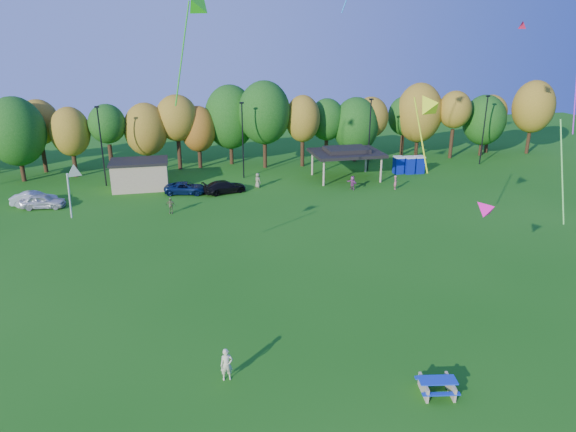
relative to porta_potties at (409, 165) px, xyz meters
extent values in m
plane|color=#19600F|center=(-22.50, -37.58, -1.10)|extent=(160.00, 160.00, 0.00)
cylinder|color=black|center=(-46.26, 6.62, 0.68)|extent=(0.50, 0.50, 3.56)
ellipsoid|color=#144C0F|center=(-46.26, 6.62, 4.84)|extent=(6.62, 6.62, 8.00)
cylinder|color=black|center=(-44.63, 10.67, 0.80)|extent=(0.50, 0.50, 3.79)
ellipsoid|color=olive|center=(-44.63, 10.67, 5.22)|extent=(4.94, 4.94, 5.58)
cylinder|color=black|center=(-40.52, 7.43, 0.57)|extent=(0.50, 0.50, 3.34)
ellipsoid|color=olive|center=(-40.52, 7.43, 4.47)|extent=(4.61, 4.61, 5.88)
cylinder|color=black|center=(-36.23, 7.27, 0.81)|extent=(0.50, 0.50, 3.82)
ellipsoid|color=#144C0F|center=(-36.23, 7.27, 5.26)|extent=(4.43, 4.43, 4.73)
cylinder|color=black|center=(-31.81, 7.92, 0.53)|extent=(0.50, 0.50, 3.25)
ellipsoid|color=olive|center=(-31.81, 7.92, 4.32)|extent=(5.33, 5.33, 6.53)
cylinder|color=black|center=(-27.96, 8.49, 0.88)|extent=(0.50, 0.50, 3.96)
ellipsoid|color=olive|center=(-27.96, 8.49, 5.51)|extent=(5.31, 5.31, 5.82)
cylinder|color=black|center=(-25.35, 8.76, 0.43)|extent=(0.50, 0.50, 3.05)
ellipsoid|color=#995914|center=(-25.35, 8.76, 3.98)|extent=(4.54, 4.54, 5.87)
cylinder|color=black|center=(-21.09, 9.95, 0.79)|extent=(0.50, 0.50, 3.77)
ellipsoid|color=#144C0F|center=(-21.09, 9.95, 5.19)|extent=(6.69, 6.69, 8.35)
cylinder|color=black|center=(-17.05, 6.96, 1.04)|extent=(0.50, 0.50, 4.28)
ellipsoid|color=#144C0F|center=(-17.05, 6.96, 6.04)|extent=(6.64, 6.64, 8.01)
cylinder|color=black|center=(-12.09, 6.63, 0.78)|extent=(0.50, 0.50, 3.76)
ellipsoid|color=olive|center=(-12.09, 6.63, 5.17)|extent=(4.49, 4.49, 6.02)
cylinder|color=black|center=(-8.22, 8.68, 0.62)|extent=(0.50, 0.50, 3.43)
ellipsoid|color=#144C0F|center=(-8.22, 8.68, 4.62)|extent=(4.77, 4.77, 5.63)
cylinder|color=black|center=(-4.39, 7.82, 0.38)|extent=(0.50, 0.50, 2.95)
ellipsoid|color=#144C0F|center=(-4.39, 7.82, 3.83)|extent=(6.14, 6.14, 7.54)
cylinder|color=black|center=(-2.12, 8.28, 0.66)|extent=(0.50, 0.50, 3.52)
ellipsoid|color=olive|center=(-2.12, 8.28, 4.77)|extent=(4.78, 4.78, 5.53)
cylinder|color=black|center=(3.55, 9.94, 0.60)|extent=(0.50, 0.50, 3.39)
ellipsoid|color=#144C0F|center=(3.55, 9.94, 4.55)|extent=(4.54, 4.54, 5.46)
cylinder|color=black|center=(5.20, 8.66, 0.76)|extent=(0.50, 0.50, 3.72)
ellipsoid|color=olive|center=(5.20, 8.66, 5.10)|extent=(6.32, 6.32, 8.24)
cylinder|color=black|center=(9.48, 6.70, 0.93)|extent=(0.50, 0.50, 4.06)
ellipsoid|color=olive|center=(9.48, 6.70, 5.67)|extent=(4.50, 4.50, 5.13)
cylinder|color=black|center=(14.57, 7.23, 0.43)|extent=(0.50, 0.50, 3.05)
ellipsoid|color=#144C0F|center=(14.57, 7.23, 3.99)|extent=(5.97, 5.97, 7.05)
cylinder|color=black|center=(16.48, 8.78, 0.68)|extent=(0.50, 0.50, 3.55)
ellipsoid|color=olive|center=(16.48, 8.78, 4.83)|extent=(4.60, 4.60, 4.99)
cylinder|color=black|center=(22.00, 6.94, 0.94)|extent=(0.50, 0.50, 4.07)
ellipsoid|color=olive|center=(22.00, 6.94, 5.68)|extent=(5.83, 5.83, 7.42)
cylinder|color=black|center=(-36.50, 2.42, 3.40)|extent=(0.16, 0.16, 9.00)
cube|color=black|center=(-36.50, 2.42, 7.90)|extent=(0.50, 0.25, 0.18)
cylinder|color=black|center=(-20.50, 2.42, 3.40)|extent=(0.16, 0.16, 9.00)
cube|color=black|center=(-20.50, 2.42, 7.90)|extent=(0.50, 0.25, 0.18)
cylinder|color=black|center=(-4.50, 2.42, 3.40)|extent=(0.16, 0.16, 9.00)
cube|color=black|center=(-4.50, 2.42, 7.90)|extent=(0.50, 0.25, 0.18)
cylinder|color=black|center=(11.50, 2.42, 3.40)|extent=(0.16, 0.16, 9.00)
cube|color=black|center=(11.50, 2.42, 7.90)|extent=(0.50, 0.25, 0.18)
cube|color=tan|center=(-32.50, 0.42, 0.40)|extent=(6.00, 4.00, 3.00)
cube|color=black|center=(-32.50, 0.42, 2.03)|extent=(6.30, 4.30, 0.25)
cylinder|color=tan|center=(-12.00, -3.08, 0.40)|extent=(0.24, 0.24, 3.00)
cylinder|color=tan|center=(-5.00, -3.08, 0.40)|extent=(0.24, 0.24, 3.00)
cylinder|color=tan|center=(-12.00, 1.92, 0.40)|extent=(0.24, 0.24, 3.00)
cylinder|color=tan|center=(-5.00, 1.92, 0.40)|extent=(0.24, 0.24, 3.00)
cube|color=black|center=(-8.50, -0.58, 2.05)|extent=(8.20, 6.20, 0.35)
cube|color=black|center=(-8.50, -0.58, 2.45)|extent=(5.00, 3.50, 0.45)
cube|color=#0B1D95|center=(-1.30, 0.25, -0.10)|extent=(1.10, 1.10, 2.00)
cube|color=silver|center=(-1.30, 0.25, 0.99)|extent=(1.15, 1.15, 0.18)
cube|color=#0B1D95|center=(0.00, -0.10, -0.10)|extent=(1.10, 1.10, 2.00)
cube|color=silver|center=(0.00, -0.10, 0.99)|extent=(1.15, 1.15, 0.18)
cube|color=#0B1D95|center=(1.30, -0.14, -0.10)|extent=(1.10, 1.10, 2.00)
cube|color=silver|center=(1.30, -0.14, 0.99)|extent=(1.15, 1.15, 0.18)
cube|color=tan|center=(-17.58, -39.15, -0.73)|extent=(0.38, 1.46, 0.73)
cube|color=tan|center=(-16.29, -39.38, -0.73)|extent=(0.38, 1.46, 0.73)
cube|color=#163BC3|center=(-16.94, -39.26, -0.34)|extent=(1.92, 1.07, 0.06)
cube|color=#163BC3|center=(-17.05, -39.88, -0.65)|extent=(1.83, 0.57, 0.05)
cube|color=#163BC3|center=(-16.83, -38.65, -0.65)|extent=(1.83, 0.57, 0.05)
imported|color=beige|center=(-26.74, -35.96, -0.24)|extent=(0.63, 0.41, 1.72)
imported|color=silver|center=(-41.77, -4.73, -0.37)|extent=(4.41, 2.14, 1.45)
imported|color=#ACACB2|center=(-42.81, -3.71, -0.38)|extent=(4.52, 2.07, 1.44)
imported|color=#0B1E47|center=(-27.59, -2.82, -0.46)|extent=(4.96, 3.09, 1.28)
imported|color=black|center=(-23.45, -3.43, -0.40)|extent=(5.13, 3.19, 1.39)
imported|color=#C85E71|center=(-4.51, -6.17, -0.31)|extent=(0.54, 0.66, 1.57)
imported|color=#983F7D|center=(-9.29, -5.26, -0.31)|extent=(1.02, 1.53, 1.58)
imported|color=#837F59|center=(-19.54, -2.14, -0.26)|extent=(0.87, 0.98, 1.68)
imported|color=olive|center=(-29.29, -9.14, -0.31)|extent=(1.00, 0.62, 1.58)
cone|color=red|center=(5.86, -10.30, 16.35)|extent=(1.36, 1.42, 1.12)
cone|color=#DAF81A|center=(-13.35, -28.88, 11.46)|extent=(1.85, 2.13, 1.80)
cylinder|color=#DAF81A|center=(-12.86, -27.47, 9.21)|extent=(0.69, 1.74, 4.73)
cone|color=silver|center=(-34.13, -27.74, 8.23)|extent=(1.26, 1.48, 1.25)
cylinder|color=silver|center=(-34.39, -28.61, 6.88)|extent=(0.42, 1.10, 2.85)
cone|color=#FF0E96|center=(-11.89, -33.69, 6.26)|extent=(1.53, 1.61, 1.31)
cylinder|color=#67E04F|center=(-3.49, -29.55, 6.77)|extent=(0.47, 2.48, 6.61)
cylinder|color=#B022B7|center=(2.86, -22.15, 11.69)|extent=(1.27, 2.61, 7.55)
cone|color=green|center=(-26.33, -23.17, 17.33)|extent=(2.33, 2.45, 1.96)
cylinder|color=green|center=(-27.53, -21.45, 14.18)|extent=(1.51, 2.10, 6.61)
camera|label=1|loc=(-28.48, -57.81, 15.33)|focal=32.00mm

